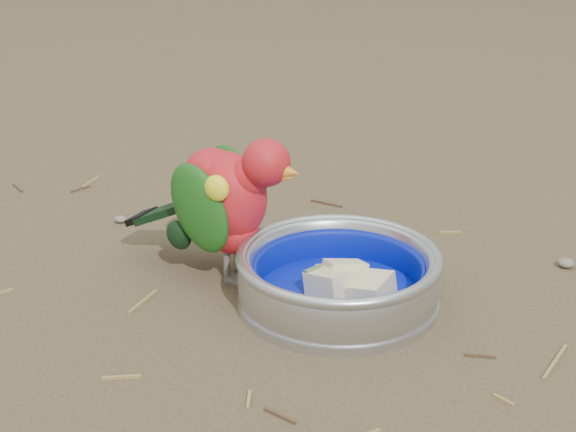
% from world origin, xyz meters
% --- Properties ---
extents(ground, '(60.00, 60.00, 0.00)m').
position_xyz_m(ground, '(0.00, 0.00, 0.00)').
color(ground, '#4E402B').
extents(food_bowl, '(0.21, 0.21, 0.02)m').
position_xyz_m(food_bowl, '(0.09, 0.08, 0.01)').
color(food_bowl, '#B2B2BA').
rests_on(food_bowl, ground).
extents(bowl_wall, '(0.21, 0.21, 0.04)m').
position_xyz_m(bowl_wall, '(0.09, 0.08, 0.04)').
color(bowl_wall, '#B2B2BA').
rests_on(bowl_wall, food_bowl).
extents(fruit_wedges, '(0.13, 0.13, 0.03)m').
position_xyz_m(fruit_wedges, '(0.09, 0.08, 0.03)').
color(fruit_wedges, beige).
rests_on(fruit_wedges, food_bowl).
extents(lory_parrot, '(0.21, 0.13, 0.16)m').
position_xyz_m(lory_parrot, '(-0.05, 0.11, 0.08)').
color(lory_parrot, red).
rests_on(lory_parrot, ground).
extents(ground_debris, '(0.90, 0.80, 0.01)m').
position_xyz_m(ground_debris, '(0.03, 0.05, 0.00)').
color(ground_debris, olive).
rests_on(ground_debris, ground).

